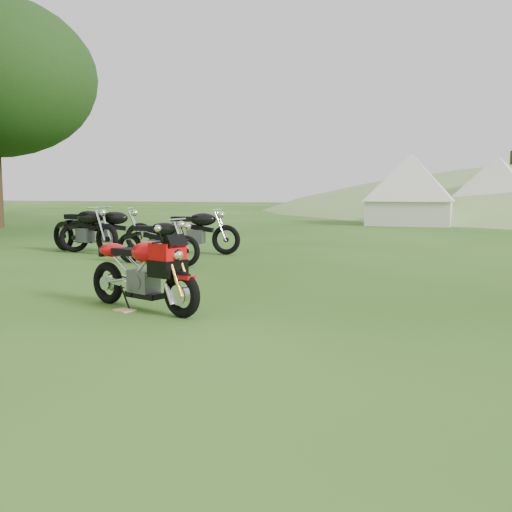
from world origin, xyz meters
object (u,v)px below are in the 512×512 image
(vintage_moto_c, at_px, (195,230))
(tent_left, at_px, (411,190))
(sport_motorcycle, at_px, (142,266))
(plywood_board, at_px, (124,310))
(vintage_moto_d, at_px, (107,228))
(tent_mid, at_px, (497,190))
(vintage_moto_a, at_px, (157,240))
(vintage_moto_b, at_px, (84,228))

(vintage_moto_c, xyz_separation_m, tent_left, (3.63, 12.92, 0.87))
(sport_motorcycle, bearing_deg, plywood_board, -126.87)
(vintage_moto_d, xyz_separation_m, tent_left, (5.63, 13.30, 0.85))
(vintage_moto_c, bearing_deg, plywood_board, -75.29)
(sport_motorcycle, xyz_separation_m, vintage_moto_d, (-3.98, 5.24, 0.03))
(vintage_moto_d, bearing_deg, tent_mid, 40.76)
(vintage_moto_d, distance_m, tent_mid, 19.67)
(vintage_moto_a, height_order, tent_mid, tent_mid)
(vintage_moto_a, distance_m, vintage_moto_c, 1.95)
(plywood_board, distance_m, vintage_moto_a, 4.17)
(plywood_board, bearing_deg, vintage_moto_c, 107.48)
(vintage_moto_b, bearing_deg, sport_motorcycle, -32.51)
(vintage_moto_c, relative_size, vintage_moto_d, 0.98)
(sport_motorcycle, height_order, tent_mid, tent_mid)
(sport_motorcycle, bearing_deg, vintage_moto_a, 135.62)
(vintage_moto_a, xyz_separation_m, tent_left, (3.49, 14.86, 0.92))
(vintage_moto_a, relative_size, vintage_moto_c, 0.89)
(vintage_moto_d, bearing_deg, tent_left, 45.57)
(vintage_moto_b, bearing_deg, tent_left, 81.99)
(vintage_moto_b, relative_size, vintage_moto_d, 1.03)
(tent_left, bearing_deg, sport_motorcycle, -94.11)
(tent_left, bearing_deg, vintage_moto_d, -111.97)
(vintage_moto_a, bearing_deg, vintage_moto_d, 150.34)
(vintage_moto_c, height_order, tent_mid, tent_mid)
(vintage_moto_a, height_order, vintage_moto_c, vintage_moto_c)
(tent_mid, bearing_deg, sport_motorcycle, -88.49)
(plywood_board, height_order, vintage_moto_b, vintage_moto_b)
(vintage_moto_a, distance_m, tent_mid, 20.23)
(vintage_moto_c, distance_m, vintage_moto_d, 2.03)
(sport_motorcycle, relative_size, vintage_moto_b, 0.81)
(vintage_moto_d, bearing_deg, vintage_moto_a, -57.67)
(vintage_moto_c, relative_size, tent_mid, 0.62)
(sport_motorcycle, bearing_deg, vintage_moto_c, 128.39)
(vintage_moto_d, bearing_deg, vintage_moto_c, -10.66)
(plywood_board, distance_m, vintage_moto_b, 6.66)
(sport_motorcycle, relative_size, vintage_moto_c, 0.85)
(vintage_moto_c, bearing_deg, tent_left, 71.53)
(vintage_moto_a, bearing_deg, tent_mid, 76.21)
(plywood_board, relative_size, tent_left, 0.07)
(tent_left, bearing_deg, vintage_moto_b, -113.12)
(vintage_moto_b, height_order, vintage_moto_c, vintage_moto_b)
(vintage_moto_d, relative_size, tent_left, 0.64)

